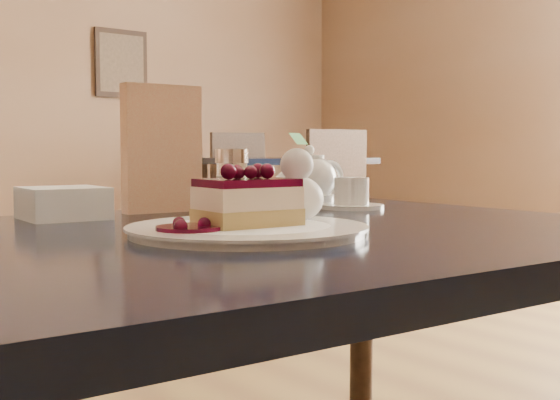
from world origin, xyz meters
TOP-DOWN VIEW (x-y plane):
  - main_table at (-0.20, 0.41)m, footprint 1.29×0.89m
  - dessert_plate at (-0.20, 0.36)m, footprint 0.31×0.31m
  - cheesecake_slice at (-0.20, 0.36)m, footprint 0.13×0.09m
  - whipped_cream at (-0.11, 0.36)m, footprint 0.08×0.08m
  - berry_sauce at (-0.29, 0.36)m, footprint 0.08×0.08m
  - tea_set at (0.21, 0.69)m, footprint 0.17×0.25m
  - menu_card at (-0.12, 0.73)m, footprint 0.15×0.04m
  - sugar_shaker at (0.00, 0.70)m, footprint 0.06×0.06m
  - napkin_stack at (-0.31, 0.72)m, footprint 0.13×0.13m
  - bg_table_far_right at (2.50, 3.71)m, footprint 1.23×2.04m

SIDE VIEW (x-z plane):
  - bg_table_far_right at x=2.50m, z-range -0.60..0.75m
  - main_table at x=-0.20m, z-range 0.31..1.08m
  - dessert_plate at x=-0.20m, z-range 0.78..0.79m
  - berry_sauce at x=-0.29m, z-range 0.79..0.80m
  - napkin_stack at x=-0.31m, z-range 0.78..0.83m
  - cheesecake_slice at x=-0.20m, z-range 0.79..0.85m
  - whipped_cream at x=-0.11m, z-range 0.79..0.85m
  - tea_set at x=0.21m, z-range 0.77..0.88m
  - sugar_shaker at x=0.00m, z-range 0.78..0.89m
  - menu_card at x=-0.12m, z-range 0.78..1.01m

